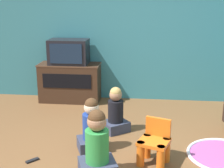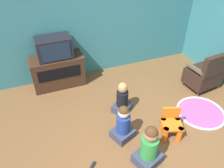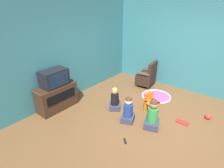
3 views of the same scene
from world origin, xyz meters
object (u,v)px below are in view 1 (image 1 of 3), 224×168
object	(u,v)px
television	(69,52)
child_watching_left	(116,112)
yellow_kid_chair	(154,146)
tv_cabinet	(70,82)
child_watching_right	(92,128)
child_watching_center	(97,148)
remote_control	(32,160)

from	to	relation	value
television	child_watching_left	xyz separation A→B (m)	(0.92, -1.20, -0.61)
yellow_kid_chair	tv_cabinet	bearing A→B (deg)	144.83
television	child_watching_right	bearing A→B (deg)	-68.66
tv_cabinet	television	distance (m)	0.53
child_watching_left	yellow_kid_chair	bearing A→B (deg)	-95.11
child_watching_center	child_watching_right	bearing A→B (deg)	85.27
child_watching_left	child_watching_center	size ratio (longest dim) A/B	0.87
child_watching_center	child_watching_right	size ratio (longest dim) A/B	1.10
yellow_kid_chair	child_watching_right	bearing A→B (deg)	-177.87
tv_cabinet	yellow_kid_chair	bearing A→B (deg)	-54.73
child_watching_center	yellow_kid_chair	bearing A→B (deg)	8.87
child_watching_left	remote_control	size ratio (longest dim) A/B	4.48
tv_cabinet	child_watching_right	bearing A→B (deg)	-68.78
television	child_watching_right	world-z (taller)	television
yellow_kid_chair	remote_control	distance (m)	1.37
television	child_watching_left	distance (m)	1.63
tv_cabinet	television	size ratio (longest dim) A/B	1.61
tv_cabinet	child_watching_left	xyz separation A→B (m)	(0.92, -1.21, -0.08)
tv_cabinet	yellow_kid_chair	world-z (taller)	tv_cabinet
yellow_kid_chair	television	bearing A→B (deg)	144.97
yellow_kid_chair	child_watching_right	size ratio (longest dim) A/B	0.75
child_watching_center	television	bearing A→B (deg)	90.04
child_watching_left	television	bearing A→B (deg)	90.12
yellow_kid_chair	child_watching_center	world-z (taller)	child_watching_center
child_watching_right	remote_control	xyz separation A→B (m)	(-0.62, -0.35, -0.27)
yellow_kid_chair	child_watching_left	distance (m)	0.95
child_watching_left	remote_control	world-z (taller)	child_watching_left
yellow_kid_chair	child_watching_left	size ratio (longest dim) A/B	0.78
yellow_kid_chair	child_watching_left	world-z (taller)	child_watching_left
yellow_kid_chair	child_watching_left	bearing A→B (deg)	141.76
television	child_watching_center	distance (m)	2.53
tv_cabinet	television	xyz separation A→B (m)	(0.00, -0.01, 0.53)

